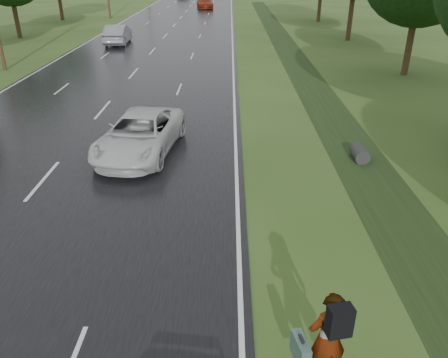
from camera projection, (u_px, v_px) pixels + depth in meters
road at (171, 29)px, 48.23m from camera, size 14.00×180.00×0.04m
edge_stripe_east at (232, 29)px, 48.14m from camera, size 0.12×180.00×0.01m
edge_stripe_west at (110, 29)px, 48.29m from camera, size 0.12×180.00×0.01m
center_line at (171, 29)px, 48.22m from camera, size 0.12×180.00×0.01m
drainage_ditch at (318, 96)px, 24.62m from camera, size 2.20×120.00×0.56m
pedestrian at (326, 339)px, 7.54m from camera, size 1.01×0.77×2.02m
white_pickup at (140, 134)px, 17.03m from camera, size 3.26×5.83×1.54m
silver_sedan at (118, 34)px, 39.33m from camera, size 2.02×5.19×1.68m
far_car_red at (205, 3)px, 68.32m from camera, size 3.06×5.95×1.65m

